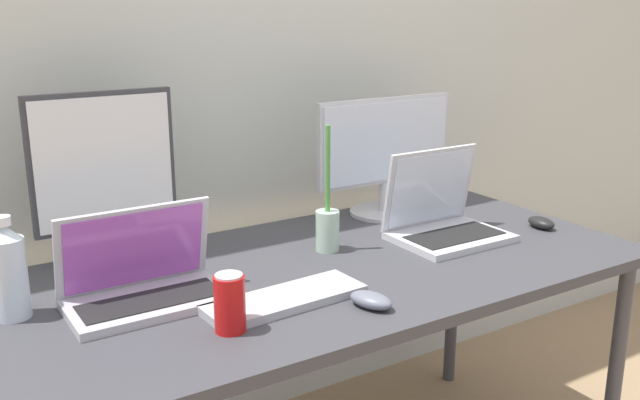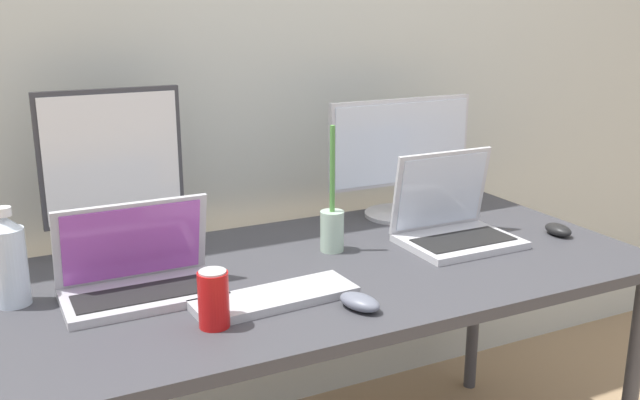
{
  "view_description": "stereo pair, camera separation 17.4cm",
  "coord_description": "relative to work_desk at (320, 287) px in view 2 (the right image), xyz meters",
  "views": [
    {
      "loc": [
        -0.93,
        -1.47,
        1.41
      ],
      "look_at": [
        0.0,
        0.0,
        0.92
      ],
      "focal_mm": 40.0,
      "sensor_mm": 36.0,
      "label": 1
    },
    {
      "loc": [
        -0.78,
        -1.55,
        1.41
      ],
      "look_at": [
        0.0,
        0.0,
        0.92
      ],
      "focal_mm": 40.0,
      "sensor_mm": 36.0,
      "label": 2
    }
  ],
  "objects": [
    {
      "name": "wall_back",
      "position": [
        0.0,
        0.59,
        0.62
      ],
      "size": [
        7.0,
        0.08,
        2.6
      ],
      "primitive_type": "cube",
      "color": "silver",
      "rests_on": "ground"
    },
    {
      "name": "work_desk",
      "position": [
        0.0,
        0.0,
        0.0
      ],
      "size": [
        1.73,
        0.82,
        0.74
      ],
      "color": "#424247",
      "rests_on": "ground"
    },
    {
      "name": "monitor_left",
      "position": [
        -0.45,
        0.32,
        0.3
      ],
      "size": [
        0.37,
        0.19,
        0.45
      ],
      "color": "#38383D",
      "rests_on": "work_desk"
    },
    {
      "name": "monitor_center",
      "position": [
        0.43,
        0.29,
        0.26
      ],
      "size": [
        0.5,
        0.22,
        0.38
      ],
      "color": "silver",
      "rests_on": "work_desk"
    },
    {
      "name": "laptop_silver",
      "position": [
        -0.46,
        0.02,
        0.11
      ],
      "size": [
        0.36,
        0.21,
        0.22
      ],
      "color": "#B7B7BC",
      "rests_on": "work_desk"
    },
    {
      "name": "laptop_secondary",
      "position": [
        0.43,
        0.01,
        0.12
      ],
      "size": [
        0.32,
        0.24,
        0.25
      ],
      "color": "silver",
      "rests_on": "work_desk"
    },
    {
      "name": "keyboard_main",
      "position": [
        -0.19,
        -0.16,
        0.07
      ],
      "size": [
        0.39,
        0.15,
        0.02
      ],
      "primitive_type": "cube",
      "rotation": [
        0.0,
        0.0,
        0.05
      ],
      "color": "#B2B2B7",
      "rests_on": "work_desk"
    },
    {
      "name": "mouse_by_keyboard",
      "position": [
        -0.04,
        -0.28,
        0.08
      ],
      "size": [
        0.09,
        0.12,
        0.04
      ],
      "primitive_type": "ellipsoid",
      "rotation": [
        0.0,
        0.0,
        0.34
      ],
      "color": "slate",
      "rests_on": "work_desk"
    },
    {
      "name": "mouse_by_laptop",
      "position": [
        0.74,
        -0.08,
        0.07
      ],
      "size": [
        0.06,
        0.1,
        0.03
      ],
      "primitive_type": "ellipsoid",
      "rotation": [
        0.0,
        0.0,
        -0.05
      ],
      "color": "black",
      "rests_on": "work_desk"
    },
    {
      "name": "water_bottle",
      "position": [
        -0.73,
        0.1,
        0.16
      ],
      "size": [
        0.08,
        0.08,
        0.23
      ],
      "color": "silver",
      "rests_on": "work_desk"
    },
    {
      "name": "soda_can_near_keyboard",
      "position": [
        -0.36,
        -0.22,
        0.12
      ],
      "size": [
        0.07,
        0.07,
        0.13
      ],
      "color": "red",
      "rests_on": "work_desk"
    },
    {
      "name": "bamboo_vase",
      "position": [
        0.08,
        0.1,
        0.13
      ],
      "size": [
        0.07,
        0.07,
        0.35
      ],
      "color": "#B2D1B7",
      "rests_on": "work_desk"
    }
  ]
}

